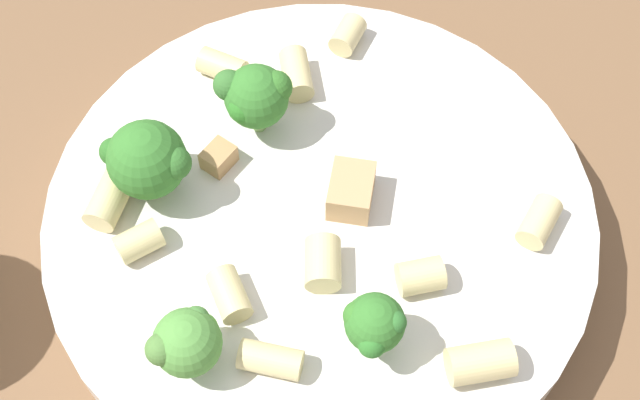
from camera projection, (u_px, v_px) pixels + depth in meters
name	position (u px, v px, depth m)	size (l,w,h in m)	color
ground_plane	(320.00, 248.00, 0.48)	(2.00, 2.00, 0.00)	brown
pasta_bowl	(320.00, 227.00, 0.46)	(0.28, 0.28, 0.04)	silver
broccoli_floret_0	(147.00, 160.00, 0.43)	(0.05, 0.04, 0.05)	#9EC175
broccoli_floret_1	(374.00, 324.00, 0.39)	(0.03, 0.03, 0.04)	#93B766
broccoli_floret_2	(187.00, 341.00, 0.38)	(0.03, 0.03, 0.04)	#9EC175
broccoli_floret_3	(255.00, 96.00, 0.45)	(0.04, 0.03, 0.04)	#84AD60
rigatoni_0	(480.00, 362.00, 0.39)	(0.02, 0.02, 0.03)	beige
rigatoni_1	(539.00, 222.00, 0.43)	(0.01, 0.01, 0.02)	beige
rigatoni_2	(139.00, 241.00, 0.43)	(0.01, 0.01, 0.02)	beige
rigatoni_3	(110.00, 199.00, 0.44)	(0.02, 0.02, 0.03)	beige
rigatoni_4	(271.00, 360.00, 0.40)	(0.01, 0.01, 0.03)	beige
rigatoni_5	(229.00, 295.00, 0.41)	(0.01, 0.01, 0.02)	beige
rigatoni_6	(420.00, 276.00, 0.42)	(0.02, 0.02, 0.02)	beige
rigatoni_7	(296.00, 74.00, 0.48)	(0.02, 0.02, 0.03)	beige
rigatoni_8	(222.00, 66.00, 0.48)	(0.01, 0.01, 0.03)	beige
rigatoni_9	(348.00, 35.00, 0.49)	(0.01, 0.01, 0.02)	beige
rigatoni_10	(323.00, 263.00, 0.42)	(0.02, 0.02, 0.02)	beige
chicken_chunk_0	(219.00, 157.00, 0.45)	(0.02, 0.01, 0.01)	tan
chicken_chunk_1	(351.00, 191.00, 0.44)	(0.03, 0.02, 0.02)	tan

